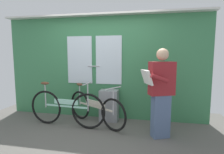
{
  "coord_description": "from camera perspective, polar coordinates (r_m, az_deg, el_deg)",
  "views": [
    {
      "loc": [
        1.08,
        -2.97,
        1.49
      ],
      "look_at": [
        0.33,
        0.69,
        1.03
      ],
      "focal_mm": 29.77,
      "sensor_mm": 36.0,
      "label": 1
    }
  ],
  "objects": [
    {
      "name": "ground_plane",
      "position": [
        3.51,
        -7.94,
        -18.63
      ],
      "size": [
        5.7,
        4.04,
        0.04
      ],
      "primitive_type": "cube",
      "color": "#56544F"
    },
    {
      "name": "bicycle_near_door",
      "position": [
        4.03,
        -5.29,
        -9.5
      ],
      "size": [
        1.48,
        0.91,
        0.86
      ],
      "rotation": [
        0.0,
        0.0,
        -0.54
      ],
      "color": "black",
      "rests_on": "ground_plane"
    },
    {
      "name": "train_door_wall",
      "position": [
        4.33,
        -2.92,
        3.67
      ],
      "size": [
        4.7,
        0.28,
        2.38
      ],
      "color": "#387A4C",
      "rests_on": "ground_plane"
    },
    {
      "name": "trash_bin_by_wall",
      "position": [
        4.23,
        -0.91,
        -8.7
      ],
      "size": [
        0.41,
        0.28,
        0.7
      ],
      "primitive_type": "cube",
      "color": "gray",
      "rests_on": "ground_plane"
    },
    {
      "name": "bicycle_leaning_behind",
      "position": [
        4.02,
        -13.97,
        -9.21
      ],
      "size": [
        1.71,
        0.44,
        0.94
      ],
      "rotation": [
        0.0,
        0.0,
        -0.09
      ],
      "color": "black",
      "rests_on": "ground_plane"
    },
    {
      "name": "passenger_reading_newspaper",
      "position": [
        3.4,
        14.76,
        -4.31
      ],
      "size": [
        0.62,
        0.55,
        1.6
      ],
      "rotation": [
        0.0,
        0.0,
        3.55
      ],
      "color": "slate",
      "rests_on": "ground_plane"
    }
  ]
}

